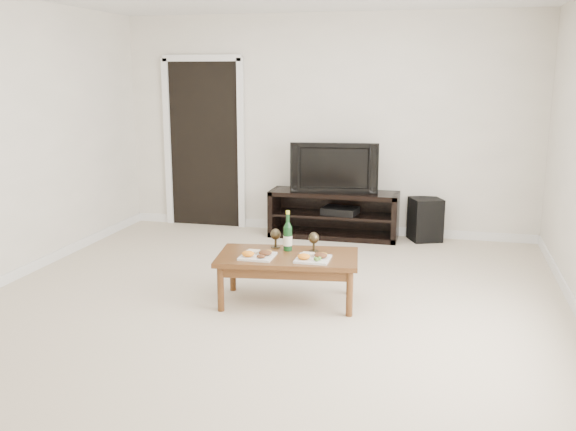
# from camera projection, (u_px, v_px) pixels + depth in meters

# --- Properties ---
(floor) EXTENTS (5.50, 5.50, 0.00)m
(floor) POSITION_uv_depth(u_px,v_px,m) (264.00, 309.00, 5.32)
(floor) COLOR beige
(floor) RESTS_ON ground
(back_wall) EXTENTS (5.00, 0.04, 2.60)m
(back_wall) POSITION_uv_depth(u_px,v_px,m) (327.00, 125.00, 7.66)
(back_wall) COLOR beige
(back_wall) RESTS_ON ground
(doorway) EXTENTS (0.90, 0.02, 2.05)m
(doorway) POSITION_uv_depth(u_px,v_px,m) (204.00, 145.00, 8.05)
(doorway) COLOR black
(doorway) RESTS_ON ground
(media_console) EXTENTS (1.51, 0.45, 0.55)m
(media_console) POSITION_uv_depth(u_px,v_px,m) (334.00, 214.00, 7.59)
(media_console) COLOR black
(media_console) RESTS_ON ground
(television) EXTENTS (1.02, 0.27, 0.58)m
(television) POSITION_uv_depth(u_px,v_px,m) (334.00, 167.00, 7.47)
(television) COLOR black
(television) RESTS_ON media_console
(av_receiver) EXTENTS (0.44, 0.35, 0.08)m
(av_receiver) POSITION_uv_depth(u_px,v_px,m) (340.00, 211.00, 7.55)
(av_receiver) COLOR black
(av_receiver) RESTS_ON media_console
(subwoofer) EXTENTS (0.44, 0.44, 0.50)m
(subwoofer) POSITION_uv_depth(u_px,v_px,m) (425.00, 219.00, 7.45)
(subwoofer) COLOR black
(subwoofer) RESTS_ON ground
(coffee_table) EXTENTS (1.24, 0.79, 0.42)m
(coffee_table) POSITION_uv_depth(u_px,v_px,m) (288.00, 279.00, 5.43)
(coffee_table) COLOR #582F18
(coffee_table) RESTS_ON ground
(plate_left) EXTENTS (0.27, 0.27, 0.07)m
(plate_left) POSITION_uv_depth(u_px,v_px,m) (258.00, 253.00, 5.31)
(plate_left) COLOR white
(plate_left) RESTS_ON coffee_table
(plate_right) EXTENTS (0.27, 0.27, 0.07)m
(plate_right) POSITION_uv_depth(u_px,v_px,m) (313.00, 256.00, 5.23)
(plate_right) COLOR white
(plate_right) RESTS_ON coffee_table
(wine_bottle) EXTENTS (0.07, 0.07, 0.35)m
(wine_bottle) POSITION_uv_depth(u_px,v_px,m) (288.00, 231.00, 5.48)
(wine_bottle) COLOR #0F3816
(wine_bottle) RESTS_ON coffee_table
(goblet_left) EXTENTS (0.09, 0.09, 0.17)m
(goblet_left) POSITION_uv_depth(u_px,v_px,m) (276.00, 238.00, 5.59)
(goblet_left) COLOR #3E3421
(goblet_left) RESTS_ON coffee_table
(goblet_right) EXTENTS (0.09, 0.09, 0.17)m
(goblet_right) POSITION_uv_depth(u_px,v_px,m) (314.00, 242.00, 5.47)
(goblet_right) COLOR #3E3421
(goblet_right) RESTS_ON coffee_table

